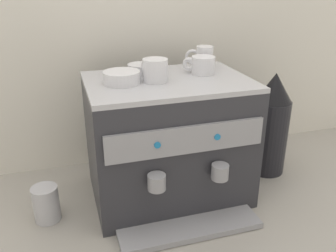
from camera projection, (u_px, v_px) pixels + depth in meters
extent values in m
plane|color=#9E998E|center=(168.00, 191.00, 1.39)|extent=(4.00, 4.00, 0.00)
cube|color=silver|center=(143.00, 22.00, 1.46)|extent=(2.80, 0.03, 1.18)
cube|color=#2D2D33|center=(168.00, 141.00, 1.31)|extent=(0.55, 0.39, 0.43)
cube|color=#B7B7BC|center=(168.00, 82.00, 1.22)|extent=(0.55, 0.39, 0.02)
cube|color=#939399|center=(187.00, 140.00, 1.10)|extent=(0.51, 0.01, 0.09)
cylinder|color=#1E7AB7|center=(157.00, 145.00, 1.06)|extent=(0.02, 0.01, 0.02)
cylinder|color=#1E7AB7|center=(217.00, 137.00, 1.12)|extent=(0.02, 0.01, 0.02)
cube|color=#939399|center=(190.00, 228.00, 1.17)|extent=(0.47, 0.12, 0.02)
cylinder|color=#939399|center=(157.00, 182.00, 1.09)|extent=(0.06, 0.06, 0.05)
cylinder|color=#939399|center=(220.00, 172.00, 1.15)|extent=(0.06, 0.06, 0.05)
cylinder|color=white|center=(203.00, 65.00, 1.27)|extent=(0.08, 0.08, 0.06)
torus|color=white|center=(189.00, 64.00, 1.29)|extent=(0.05, 0.04, 0.05)
cylinder|color=white|center=(155.00, 70.00, 1.18)|extent=(0.08, 0.08, 0.08)
torus|color=white|center=(147.00, 67.00, 1.22)|extent=(0.03, 0.06, 0.06)
cylinder|color=white|center=(205.00, 57.00, 1.34)|extent=(0.06, 0.06, 0.08)
torus|color=white|center=(193.00, 57.00, 1.35)|extent=(0.06, 0.03, 0.06)
cylinder|color=white|center=(141.00, 69.00, 1.28)|extent=(0.09, 0.09, 0.03)
cylinder|color=white|center=(141.00, 72.00, 1.29)|extent=(0.05, 0.05, 0.01)
cylinder|color=white|center=(122.00, 77.00, 1.17)|extent=(0.12, 0.12, 0.04)
cylinder|color=white|center=(122.00, 81.00, 1.18)|extent=(0.07, 0.07, 0.01)
cylinder|color=black|center=(269.00, 137.00, 1.49)|extent=(0.15, 0.15, 0.31)
cone|color=black|center=(275.00, 87.00, 1.40)|extent=(0.14, 0.14, 0.11)
cylinder|color=#B7B7BC|center=(46.00, 204.00, 1.21)|extent=(0.09, 0.09, 0.12)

